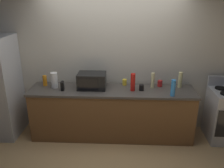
{
  "coord_description": "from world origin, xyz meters",
  "views": [
    {
      "loc": [
        0.18,
        -3.4,
        2.42
      ],
      "look_at": [
        0.0,
        0.4,
        1.0
      ],
      "focal_mm": 38.29,
      "sensor_mm": 36.0,
      "label": 1
    }
  ],
  "objects_px": {
    "mug_black": "(141,88)",
    "cordless_phone": "(62,86)",
    "bottle_vinegar": "(180,80)",
    "bottle_spray_cleaner": "(173,88)",
    "mug_red": "(160,83)",
    "microwave": "(92,81)",
    "mug_yellow": "(125,82)",
    "bottle_dish_soap": "(45,81)",
    "paper_towel_roll": "(54,80)",
    "bottle_hot_sauce": "(133,82)",
    "bottle_hand_soap": "(153,80)"
  },
  "relations": [
    {
      "from": "mug_black",
      "to": "cordless_phone",
      "type": "bearing_deg",
      "value": -177.89
    },
    {
      "from": "bottle_vinegar",
      "to": "bottle_spray_cleaner",
      "type": "distance_m",
      "value": 0.43
    },
    {
      "from": "mug_red",
      "to": "microwave",
      "type": "bearing_deg",
      "value": -173.07
    },
    {
      "from": "bottle_spray_cleaner",
      "to": "mug_yellow",
      "type": "height_order",
      "value": "bottle_spray_cleaner"
    },
    {
      "from": "cordless_phone",
      "to": "bottle_dish_soap",
      "type": "xyz_separation_m",
      "value": [
        -0.36,
        0.21,
        0.02
      ]
    },
    {
      "from": "microwave",
      "to": "mug_red",
      "type": "height_order",
      "value": "microwave"
    },
    {
      "from": "paper_towel_roll",
      "to": "bottle_hot_sauce",
      "type": "distance_m",
      "value": 1.36
    },
    {
      "from": "mug_red",
      "to": "mug_black",
      "type": "xyz_separation_m",
      "value": [
        -0.34,
        -0.21,
        -0.0
      ]
    },
    {
      "from": "paper_towel_roll",
      "to": "bottle_vinegar",
      "type": "relative_size",
      "value": 0.98
    },
    {
      "from": "bottle_hot_sauce",
      "to": "bottle_hand_soap",
      "type": "height_order",
      "value": "bottle_hot_sauce"
    },
    {
      "from": "mug_yellow",
      "to": "mug_black",
      "type": "xyz_separation_m",
      "value": [
        0.29,
        -0.25,
        -0.0
      ]
    },
    {
      "from": "paper_towel_roll",
      "to": "bottle_hot_sauce",
      "type": "xyz_separation_m",
      "value": [
        1.36,
        -0.08,
        0.01
      ]
    },
    {
      "from": "microwave",
      "to": "bottle_vinegar",
      "type": "bearing_deg",
      "value": 4.28
    },
    {
      "from": "bottle_spray_cleaner",
      "to": "mug_yellow",
      "type": "relative_size",
      "value": 2.56
    },
    {
      "from": "cordless_phone",
      "to": "bottle_vinegar",
      "type": "xyz_separation_m",
      "value": [
        2.02,
        0.23,
        0.06
      ]
    },
    {
      "from": "bottle_vinegar",
      "to": "mug_yellow",
      "type": "distance_m",
      "value": 0.97
    },
    {
      "from": "paper_towel_roll",
      "to": "cordless_phone",
      "type": "bearing_deg",
      "value": -34.32
    },
    {
      "from": "microwave",
      "to": "mug_yellow",
      "type": "bearing_deg",
      "value": 17.9
    },
    {
      "from": "paper_towel_roll",
      "to": "mug_red",
      "type": "bearing_deg",
      "value": 4.41
    },
    {
      "from": "bottle_dish_soap",
      "to": "mug_yellow",
      "type": "distance_m",
      "value": 1.42
    },
    {
      "from": "paper_towel_roll",
      "to": "microwave",
      "type": "bearing_deg",
      "value": -0.19
    },
    {
      "from": "microwave",
      "to": "cordless_phone",
      "type": "height_order",
      "value": "microwave"
    },
    {
      "from": "bottle_dish_soap",
      "to": "mug_yellow",
      "type": "height_order",
      "value": "bottle_dish_soap"
    },
    {
      "from": "bottle_dish_soap",
      "to": "mug_red",
      "type": "distance_m",
      "value": 2.05
    },
    {
      "from": "paper_towel_roll",
      "to": "bottle_spray_cleaner",
      "type": "bearing_deg",
      "value": -7.89
    },
    {
      "from": "bottle_dish_soap",
      "to": "bottle_spray_cleaner",
      "type": "bearing_deg",
      "value": -9.52
    },
    {
      "from": "bottle_hand_soap",
      "to": "mug_yellow",
      "type": "relative_size",
      "value": 2.57
    },
    {
      "from": "microwave",
      "to": "bottle_hand_soap",
      "type": "xyz_separation_m",
      "value": [
        1.05,
        0.06,
        0.0
      ]
    },
    {
      "from": "mug_red",
      "to": "bottle_spray_cleaner",
      "type": "bearing_deg",
      "value": -70.87
    },
    {
      "from": "bottle_hot_sauce",
      "to": "bottle_vinegar",
      "type": "relative_size",
      "value": 1.09
    },
    {
      "from": "microwave",
      "to": "paper_towel_roll",
      "type": "relative_size",
      "value": 1.78
    },
    {
      "from": "cordless_phone",
      "to": "bottle_hot_sauce",
      "type": "xyz_separation_m",
      "value": [
        1.19,
        0.03,
        0.07
      ]
    },
    {
      "from": "bottle_spray_cleaner",
      "to": "cordless_phone",
      "type": "bearing_deg",
      "value": 174.94
    },
    {
      "from": "bottle_hot_sauce",
      "to": "bottle_spray_cleaner",
      "type": "distance_m",
      "value": 0.66
    },
    {
      "from": "mug_red",
      "to": "mug_yellow",
      "type": "relative_size",
      "value": 1.04
    },
    {
      "from": "bottle_vinegar",
      "to": "bottle_spray_cleaner",
      "type": "xyz_separation_m",
      "value": [
        -0.2,
        -0.39,
        -0.0
      ]
    },
    {
      "from": "microwave",
      "to": "mug_yellow",
      "type": "xyz_separation_m",
      "value": [
        0.56,
        0.18,
        -0.08
      ]
    },
    {
      "from": "paper_towel_roll",
      "to": "mug_yellow",
      "type": "xyz_separation_m",
      "value": [
        1.22,
        0.18,
        -0.08
      ]
    },
    {
      "from": "microwave",
      "to": "bottle_dish_soap",
      "type": "bearing_deg",
      "value": 173.76
    },
    {
      "from": "bottle_vinegar",
      "to": "bottle_dish_soap",
      "type": "height_order",
      "value": "bottle_vinegar"
    },
    {
      "from": "paper_towel_roll",
      "to": "bottle_hand_soap",
      "type": "height_order",
      "value": "bottle_hand_soap"
    },
    {
      "from": "cordless_phone",
      "to": "bottle_vinegar",
      "type": "relative_size",
      "value": 0.55
    },
    {
      "from": "cordless_phone",
      "to": "bottle_hand_soap",
      "type": "relative_size",
      "value": 0.55
    },
    {
      "from": "cordless_phone",
      "to": "bottle_spray_cleaner",
      "type": "xyz_separation_m",
      "value": [
        1.82,
        -0.16,
        0.06
      ]
    },
    {
      "from": "cordless_phone",
      "to": "bottle_hot_sauce",
      "type": "height_order",
      "value": "bottle_hot_sauce"
    },
    {
      "from": "bottle_hand_soap",
      "to": "mug_yellow",
      "type": "distance_m",
      "value": 0.51
    },
    {
      "from": "paper_towel_roll",
      "to": "bottle_spray_cleaner",
      "type": "relative_size",
      "value": 1.0
    },
    {
      "from": "bottle_vinegar",
      "to": "mug_yellow",
      "type": "bearing_deg",
      "value": 175.98
    },
    {
      "from": "mug_red",
      "to": "mug_black",
      "type": "height_order",
      "value": "mug_red"
    },
    {
      "from": "bottle_vinegar",
      "to": "bottle_dish_soap",
      "type": "distance_m",
      "value": 2.39
    }
  ]
}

